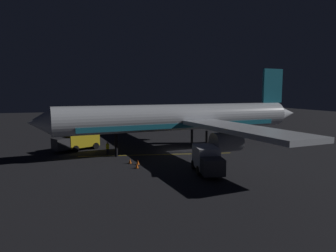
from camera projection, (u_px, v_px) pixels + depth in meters
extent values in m
cube|color=black|center=(182.00, 152.00, 40.49)|extent=(180.00, 180.00, 0.20)
cube|color=gold|center=(156.00, 155.00, 38.01)|extent=(4.05, 19.38, 0.01)
cylinder|color=silver|center=(182.00, 117.00, 39.95)|extent=(6.90, 33.31, 3.48)
cube|color=teal|center=(182.00, 124.00, 40.06)|extent=(6.21, 28.35, 0.63)
cone|color=silver|center=(41.00, 122.00, 32.95)|extent=(3.68, 3.12, 3.41)
cone|color=silver|center=(284.00, 113.00, 47.16)|extent=(3.55, 4.48, 3.13)
cube|color=teal|center=(272.00, 86.00, 45.65)|extent=(0.73, 3.62, 5.18)
cube|color=silver|center=(241.00, 129.00, 30.99)|extent=(18.19, 6.62, 0.50)
cylinder|color=slate|center=(226.00, 142.00, 31.48)|extent=(2.42, 3.40, 2.10)
cube|color=silver|center=(163.00, 115.00, 50.35)|extent=(18.19, 6.62, 0.50)
cylinder|color=slate|center=(159.00, 124.00, 49.22)|extent=(2.42, 3.40, 2.10)
cylinder|color=black|center=(116.00, 145.00, 36.69)|extent=(0.40, 0.40, 2.90)
cylinder|color=black|center=(207.00, 141.00, 39.47)|extent=(0.40, 0.40, 2.90)
cylinder|color=black|center=(192.00, 137.00, 43.27)|extent=(0.40, 0.40, 2.90)
cube|color=gold|center=(82.00, 140.00, 41.27)|extent=(3.93, 4.90, 1.84)
cube|color=#38383D|center=(61.00, 144.00, 39.08)|extent=(2.61, 2.52, 1.50)
cylinder|color=black|center=(72.00, 148.00, 40.28)|extent=(2.46, 1.88, 0.90)
cylinder|color=black|center=(92.00, 145.00, 42.48)|extent=(2.46, 1.88, 0.90)
cube|color=silver|center=(206.00, 157.00, 29.74)|extent=(3.99, 2.77, 2.15)
cube|color=#38383D|center=(213.00, 167.00, 27.09)|extent=(2.15, 2.31, 1.50)
cylinder|color=black|center=(209.00, 170.00, 28.60)|extent=(1.33, 2.44, 0.90)
cylinder|color=black|center=(203.00, 164.00, 31.12)|extent=(1.33, 2.44, 0.90)
cylinder|color=black|center=(108.00, 152.00, 37.51)|extent=(0.32, 0.32, 0.85)
cylinder|color=yellow|center=(108.00, 146.00, 37.42)|extent=(0.40, 0.40, 0.65)
sphere|color=tan|center=(107.00, 143.00, 37.37)|extent=(0.24, 0.24, 0.24)
cone|color=#EA590F|center=(130.00, 161.00, 33.23)|extent=(0.36, 0.36, 0.55)
cube|color=black|center=(130.00, 163.00, 33.26)|extent=(0.50, 0.50, 0.03)
cone|color=#EA590F|center=(137.00, 166.00, 31.16)|extent=(0.36, 0.36, 0.55)
cube|color=black|center=(137.00, 168.00, 31.19)|extent=(0.50, 0.50, 0.03)
cone|color=#EA590F|center=(138.00, 162.00, 32.68)|extent=(0.36, 0.36, 0.55)
cube|color=black|center=(138.00, 165.00, 32.70)|extent=(0.50, 0.50, 0.03)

